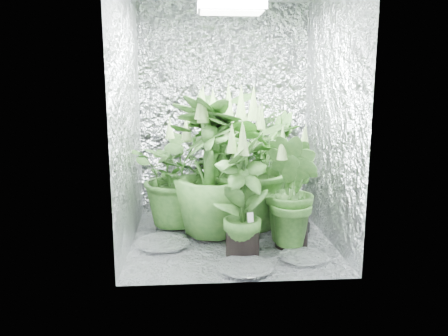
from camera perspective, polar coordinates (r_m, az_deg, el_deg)
name	(u,v)px	position (r m, az deg, el deg)	size (l,w,h in m)	color
ground	(230,239)	(3.65, 0.85, -9.25)	(1.60, 1.60, 0.00)	silver
walls	(231,118)	(3.44, 0.90, 6.58)	(1.62, 1.62, 2.00)	silver
grow_lamp	(231,7)	(3.47, 0.95, 20.31)	(0.50, 0.30, 0.22)	gray
plant_a	(179,174)	(3.86, -5.87, -0.80)	(0.89, 0.89, 1.01)	black
plant_b	(226,172)	(3.95, 0.26, -0.49)	(0.66, 0.66, 1.04)	black
plant_c	(270,165)	(4.19, 5.97, 0.41)	(0.69, 0.69, 1.07)	black
plant_d	(213,168)	(3.57, -1.50, -0.03)	(0.87, 0.87, 1.25)	black
plant_e	(243,163)	(3.70, 2.48, 0.60)	(1.13, 1.13, 1.25)	black
plant_f	(243,195)	(3.19, 2.48, -3.60)	(0.66, 0.66, 1.00)	black
plant_g	(293,192)	(3.41, 8.96, -3.13)	(0.62, 0.62, 0.96)	black
circulation_fan	(299,215)	(3.85, 9.79, -6.08)	(0.17, 0.29, 0.34)	black
plant_label	(250,217)	(3.22, 3.47, -6.47)	(0.05, 0.01, 0.07)	white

